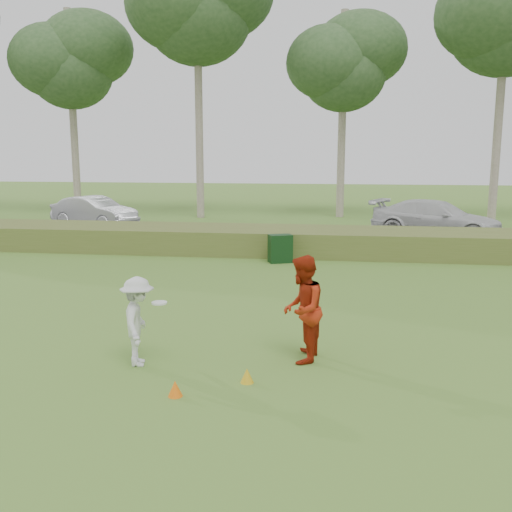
% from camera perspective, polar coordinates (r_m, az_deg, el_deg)
% --- Properties ---
extents(ground, '(120.00, 120.00, 0.00)m').
position_cam_1_polar(ground, '(10.11, -3.31, -11.34)').
color(ground, '#447226').
rests_on(ground, ground).
extents(reed_strip, '(80.00, 3.00, 0.90)m').
position_cam_1_polar(reed_strip, '(21.54, 3.05, 1.55)').
color(reed_strip, '#4F5F26').
rests_on(reed_strip, ground).
extents(park_road, '(80.00, 6.00, 0.06)m').
position_cam_1_polar(park_road, '(26.53, 4.03, 2.28)').
color(park_road, '#2D2D2D').
rests_on(park_road, ground).
extents(tree_2, '(6.50, 6.50, 12.00)m').
position_cam_1_polar(tree_2, '(37.19, -18.10, 17.94)').
color(tree_2, gray).
rests_on(tree_2, ground).
extents(tree_3, '(7.80, 7.80, 15.50)m').
position_cam_1_polar(tree_3, '(34.08, -5.91, 23.62)').
color(tree_3, gray).
rests_on(tree_3, ground).
extents(tree_4, '(6.24, 6.24, 11.50)m').
position_cam_1_polar(tree_4, '(34.05, 8.75, 18.42)').
color(tree_4, gray).
rests_on(tree_4, ground).
extents(tree_5, '(7.28, 7.28, 14.00)m').
position_cam_1_polar(tree_5, '(33.40, 23.75, 21.14)').
color(tree_5, gray).
rests_on(tree_5, ground).
extents(player_white, '(0.94, 1.14, 1.59)m').
position_cam_1_polar(player_white, '(10.32, -11.71, -6.42)').
color(player_white, silver).
rests_on(player_white, ground).
extents(player_red, '(0.83, 1.01, 1.94)m').
position_cam_1_polar(player_red, '(10.27, 4.66, -5.31)').
color(player_red, '#A5250E').
rests_on(player_red, ground).
extents(cone_orange, '(0.23, 0.23, 0.25)m').
position_cam_1_polar(cone_orange, '(9.15, -8.08, -12.99)').
color(cone_orange, orange).
rests_on(cone_orange, ground).
extents(cone_yellow, '(0.22, 0.22, 0.24)m').
position_cam_1_polar(cone_yellow, '(9.55, -0.91, -11.86)').
color(cone_yellow, gold).
rests_on(cone_yellow, ground).
extents(utility_cabinet, '(0.90, 0.74, 0.96)m').
position_cam_1_polar(utility_cabinet, '(19.54, 2.44, 0.75)').
color(utility_cabinet, black).
rests_on(utility_cabinet, ground).
extents(car_mid, '(4.87, 3.20, 1.52)m').
position_cam_1_polar(car_mid, '(29.58, -15.87, 4.28)').
color(car_mid, silver).
rests_on(car_mid, park_road).
extents(car_right, '(6.03, 4.32, 1.62)m').
position_cam_1_polar(car_right, '(26.06, 17.59, 3.54)').
color(car_right, silver).
rests_on(car_right, park_road).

